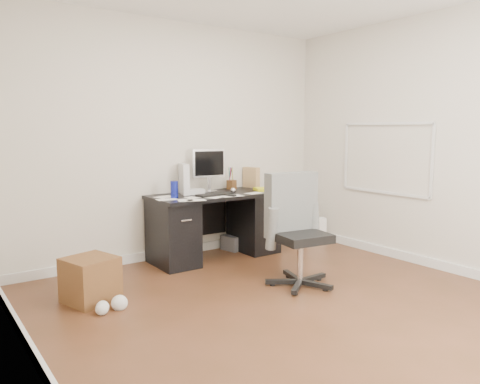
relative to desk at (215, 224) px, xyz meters
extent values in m
plane|color=#472B16|center=(-0.30, -1.65, -0.40)|extent=(4.00, 4.00, 0.00)
cube|color=beige|center=(-0.30, 0.35, 0.95)|extent=(4.00, 0.02, 2.70)
cube|color=beige|center=(-2.30, -1.65, 0.95)|extent=(0.02, 4.00, 2.70)
cube|color=beige|center=(1.70, -1.65, 0.95)|extent=(0.02, 4.00, 2.70)
cube|color=silver|center=(-0.30, 0.33, -0.35)|extent=(4.00, 0.03, 0.10)
cube|color=silver|center=(1.69, -1.65, -0.35)|extent=(0.03, 4.00, 0.10)
cube|color=silver|center=(-2.29, -1.65, -0.35)|extent=(0.03, 4.00, 0.10)
cube|color=black|center=(0.00, 0.00, 0.33)|extent=(1.50, 0.70, 0.04)
cube|color=black|center=(-0.55, 0.00, -0.04)|extent=(0.40, 0.60, 0.71)
cube|color=black|center=(0.55, 0.00, -0.04)|extent=(0.40, 0.60, 0.71)
cube|color=black|center=(0.00, 0.33, 0.06)|extent=(0.70, 0.03, 0.51)
cube|color=black|center=(-0.09, -0.14, 0.36)|extent=(0.44, 0.18, 0.02)
sphere|color=silver|center=(0.19, -0.09, 0.38)|extent=(0.06, 0.06, 0.06)
cylinder|color=#16209B|center=(-0.54, -0.04, 0.44)|extent=(0.08, 0.08, 0.19)
cube|color=silver|center=(-0.31, 0.18, 0.52)|extent=(0.22, 0.33, 0.34)
cube|color=#A97F52|center=(0.69, 0.23, 0.48)|extent=(0.16, 0.24, 0.26)
cube|color=yellow|center=(0.60, -0.11, 0.37)|extent=(0.21, 0.24, 0.03)
cube|color=#BBB4A9|center=(1.35, 0.10, -0.20)|extent=(0.22, 0.41, 0.39)
cube|color=white|center=(1.44, -0.18, -0.23)|extent=(0.30, 0.27, 0.34)
cube|color=#4E3117|center=(-1.64, -0.58, -0.20)|extent=(0.48, 0.48, 0.39)
cube|color=slate|center=(0.41, 0.17, -0.31)|extent=(0.35, 0.31, 0.18)
camera|label=1|loc=(-2.84, -4.51, 1.08)|focal=35.00mm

